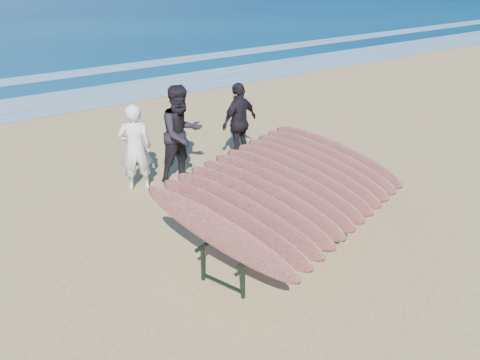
{
  "coord_description": "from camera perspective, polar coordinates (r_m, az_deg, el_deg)",
  "views": [
    {
      "loc": [
        -3.85,
        -4.63,
        3.94
      ],
      "look_at": [
        0.0,
        0.8,
        0.95
      ],
      "focal_mm": 38.0,
      "sensor_mm": 36.0,
      "label": 1
    }
  ],
  "objects": [
    {
      "name": "foam_near",
      "position": [
        15.63,
        -20.1,
        8.15
      ],
      "size": [
        160.0,
        160.0,
        0.0
      ],
      "primitive_type": "plane",
      "color": "white",
      "rests_on": "ground"
    },
    {
      "name": "person_dark_a",
      "position": [
        9.35,
        -6.58,
        5.14
      ],
      "size": [
        0.96,
        0.8,
        1.82
      ],
      "primitive_type": "imported",
      "rotation": [
        0.0,
        0.0,
        0.13
      ],
      "color": "black",
      "rests_on": "ground"
    },
    {
      "name": "person_dark_b",
      "position": [
        10.32,
        -0.07,
        6.53
      ],
      "size": [
        1.01,
        0.6,
        1.62
      ],
      "primitive_type": "imported",
      "rotation": [
        0.0,
        0.0,
        3.37
      ],
      "color": "black",
      "rests_on": "ground"
    },
    {
      "name": "surfboard_rack",
      "position": [
        7.28,
        5.2,
        -1.02
      ],
      "size": [
        3.76,
        3.3,
        1.34
      ],
      "rotation": [
        0.0,
        0.0,
        0.32
      ],
      "color": "black",
      "rests_on": "ground"
    },
    {
      "name": "ground",
      "position": [
        7.19,
        3.73,
        -9.07
      ],
      "size": [
        120.0,
        120.0,
        0.0
      ],
      "primitive_type": "plane",
      "color": "tan",
      "rests_on": "ground"
    },
    {
      "name": "foam_far",
      "position": [
        18.95,
        -23.19,
        10.3
      ],
      "size": [
        160.0,
        160.0,
        0.0
      ],
      "primitive_type": "plane",
      "color": "white",
      "rests_on": "ground"
    },
    {
      "name": "person_white",
      "position": [
        9.15,
        -11.7,
        3.56
      ],
      "size": [
        0.67,
        0.55,
        1.58
      ],
      "primitive_type": "imported",
      "rotation": [
        0.0,
        0.0,
        2.81
      ],
      "color": "white",
      "rests_on": "ground"
    }
  ]
}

